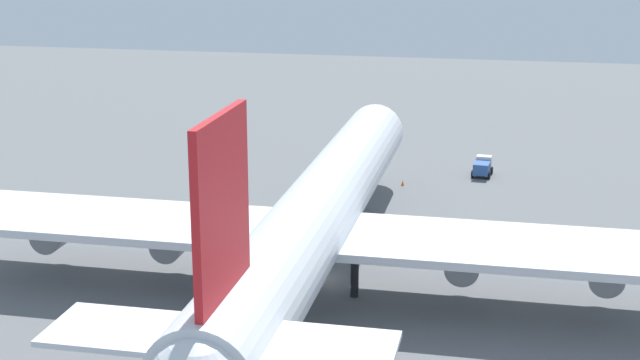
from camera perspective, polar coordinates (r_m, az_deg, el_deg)
ground_plane at (r=83.26m, az=-0.00°, el=-6.14°), size 284.86×284.86×0.00m
cargo_airplane at (r=80.85m, az=-0.04°, el=-2.05°), size 71.22×65.25×20.54m
maintenance_van at (r=118.14m, az=9.99°, el=0.82°), size 4.14×2.65×2.28m
safety_cone_nose at (r=112.65m, az=5.12°, el=-0.19°), size 0.42×0.42×0.60m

